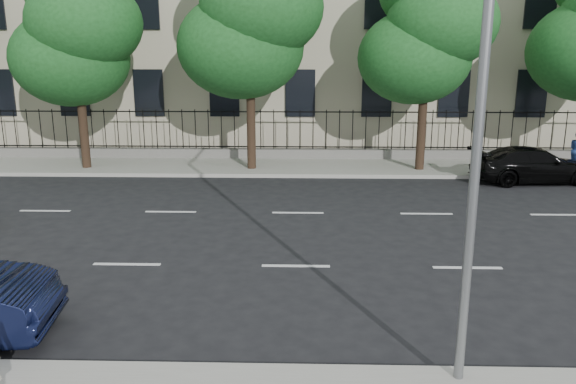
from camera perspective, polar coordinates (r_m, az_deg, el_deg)
name	(u,v)px	position (r m, az deg, el deg)	size (l,w,h in m)	color
ground	(294,314)	(10.99, 0.62, -12.33)	(120.00, 120.00, 0.00)	black
far_sidewalk	(299,166)	(24.33, 1.18, 2.63)	(60.00, 4.00, 0.15)	gray
lane_markings	(297,235)	(15.39, 0.92, -4.44)	(49.60, 4.62, 0.01)	silver
iron_fence	(300,147)	(25.90, 1.21, 4.61)	(30.00, 0.50, 2.20)	slate
street_light	(474,32)	(8.42, 18.41, 15.17)	(0.25, 3.32, 8.05)	slate
tree_b	(77,28)	(24.96, -20.63, 15.37)	(5.53, 5.12, 8.97)	#382619
tree_c	(251,12)	(23.36, -3.81, 17.75)	(5.89, 5.50, 9.80)	#382619
tree_d	(427,27)	(23.74, 13.99, 15.94)	(5.34, 4.94, 8.84)	#382619
black_sedan	(534,165)	(23.48, 23.68, 2.54)	(1.91, 4.71, 1.37)	black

